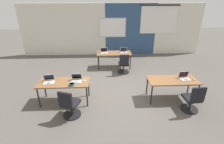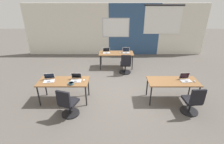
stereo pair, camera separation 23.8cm
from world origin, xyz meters
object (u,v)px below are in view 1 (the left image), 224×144
mouse_near_right_end (194,79)px  laptop_far_right (124,51)px  chair_near_left_inner (70,106)px  mouse_near_left_inner (84,81)px  desk_near_left (64,84)px  laptop_near_left_end (49,81)px  snack_bowl (72,84)px  desk_near_right (173,81)px  laptop_near_left_inner (76,80)px  chair_far_right (124,65)px  laptop_far_left (104,52)px  desk_far_center (114,54)px  chair_near_right_end (193,101)px  mouse_far_right (118,53)px  laptop_near_right_end (185,77)px

mouse_near_right_end → laptop_far_right: bearing=124.1°
chair_near_left_inner → mouse_near_left_inner: bearing=-94.9°
desk_near_left → mouse_near_right_end: bearing=-0.6°
laptop_near_left_end → snack_bowl: laptop_near_left_end is taller
desk_near_right → laptop_near_left_inner: bearing=179.2°
desk_near_left → laptop_near_left_end: (-0.45, 0.02, 0.11)m
chair_far_right → laptop_far_left: 1.19m
desk_far_center → mouse_near_right_end: size_ratio=15.25×
desk_near_left → laptop_near_left_inner: size_ratio=4.81×
desk_far_center → laptop_near_left_end: bearing=-128.4°
mouse_near_right_end → mouse_near_left_inner: same height
laptop_far_right → mouse_near_right_end: size_ratio=3.16×
chair_far_right → laptop_near_left_inner: 2.72m
laptop_far_right → laptop_near_left_inner: (-1.81, -2.80, -0.00)m
chair_far_right → mouse_near_left_inner: (-1.49, -2.07, 0.36)m
laptop_far_right → chair_far_right: (-0.07, -0.74, -0.39)m
chair_near_right_end → chair_near_left_inner: same height
desk_far_center → snack_bowl: bearing=-115.6°
chair_near_right_end → chair_near_left_inner: size_ratio=1.00×
mouse_far_right → snack_bowl: bearing=-118.6°
chair_far_right → snack_bowl: size_ratio=5.18×
snack_bowl → laptop_far_left: bearing=72.1°
laptop_far_right → chair_near_left_inner: bearing=-117.3°
laptop_near_left_inner → chair_far_right: bearing=50.2°
mouse_near_right_end → mouse_near_left_inner: bearing=178.8°
mouse_near_right_end → laptop_near_left_end: size_ratio=0.28×
snack_bowl → laptop_near_left_inner: bearing=69.5°
desk_near_left → laptop_near_left_end: bearing=177.5°
mouse_far_right → laptop_far_left: size_ratio=0.31×
laptop_near_right_end → mouse_near_right_end: bearing=-23.0°
desk_near_right → desk_near_left: bearing=180.0°
laptop_near_right_end → laptop_near_left_inner: laptop_near_right_end is taller
laptop_far_left → laptop_near_left_end: bearing=-126.8°
laptop_near_left_end → chair_near_left_inner: bearing=-56.7°
chair_far_right → chair_near_left_inner: bearing=58.7°
chair_near_right_end → laptop_near_left_end: bearing=-12.6°
desk_near_right → laptop_near_left_inner: size_ratio=4.81×
mouse_far_right → laptop_near_left_inner: (-1.53, -2.72, 0.03)m
desk_far_center → mouse_near_left_inner: (-1.10, -2.77, 0.08)m
chair_near_right_end → mouse_near_right_end: bearing=-116.3°
mouse_far_right → mouse_near_left_inner: 3.02m
laptop_near_left_inner → snack_bowl: size_ratio=1.87×
desk_near_left → laptop_near_left_inner: (0.40, 0.04, 0.11)m
desk_near_left → laptop_far_left: bearing=65.5°
chair_near_right_end → snack_bowl: (-3.58, 0.47, 0.38)m
snack_bowl → desk_near_right: bearing=4.0°
desk_near_right → laptop_far_right: (-1.29, 2.84, 0.11)m
chair_far_right → mouse_near_right_end: 2.97m
mouse_near_right_end → snack_bowl: 3.87m
desk_near_left → chair_near_left_inner: size_ratio=1.74×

